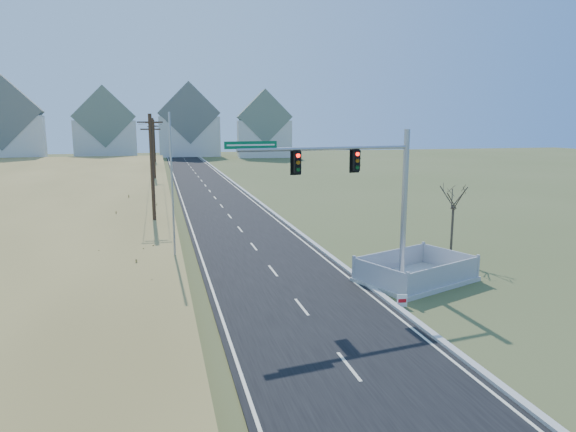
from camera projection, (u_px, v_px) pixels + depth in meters
The scene contains 15 objects.
ground at pixel (291, 294), 25.31m from camera, with size 260.00×260.00×0.00m, color #4B5228.
road at pixel (203, 182), 73.00m from camera, with size 8.00×180.00×0.06m, color black.
curb at pixel (232, 181), 73.99m from camera, with size 0.30×180.00×0.18m, color #B2AFA8.
utility_pole_near at pixel (152, 174), 37.22m from camera, with size 1.80×0.26×9.00m.
utility_pole_mid at pixel (154, 152), 65.83m from camera, with size 1.80×0.26×9.00m.
utility_pole_far at pixel (155, 143), 94.45m from camera, with size 1.80×0.26×9.00m.
condo_nw at pixel (3, 126), 110.14m from camera, with size 17.69×13.38×19.05m.
condo_nnw at pixel (105, 129), 122.74m from camera, with size 14.93×11.17×17.03m.
condo_n at pixel (189, 126), 131.28m from camera, with size 15.27×10.20×18.54m.
condo_ne at pixel (264, 129), 128.14m from camera, with size 14.12×10.51×16.52m.
traffic_signal_mast at pixel (373, 192), 26.34m from camera, with size 10.00×1.66×8.02m.
fence_enclosure at pixel (416, 276), 27.36m from camera, with size 6.88×5.83×1.33m.
open_sign at pixel (402, 301), 23.48m from camera, with size 0.48×0.12×0.59m.
flagpole at pixel (173, 214), 27.40m from camera, with size 0.40×0.40×8.91m.
bare_tree at pixel (454, 195), 31.55m from camera, with size 1.85×1.85×4.89m.
Camera 1 is at (-6.08, -23.45, 8.31)m, focal length 32.00 mm.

